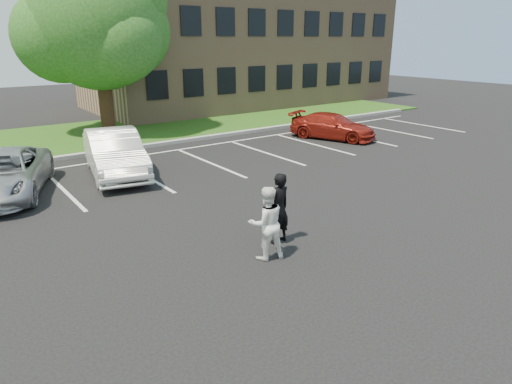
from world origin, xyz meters
The scene contains 11 objects.
ground_plane centered at (0.00, 0.00, 0.00)m, with size 90.00×90.00×0.00m, color black.
curb centered at (0.00, 12.00, 0.07)m, with size 40.00×0.30×0.15m, color #969691.
grass_strip centered at (0.00, 16.00, 0.04)m, with size 44.00×8.00×0.08m, color #2B5015.
stall_lines centered at (1.40, 8.95, 0.01)m, with size 34.00×5.36×0.01m.
office_building centered at (14.00, 21.99, 4.16)m, with size 22.40×10.40×8.30m.
tree centered at (1.69, 16.29, 5.35)m, with size 7.80×7.20×8.80m.
man_black_suit centered at (0.38, 0.61, 0.87)m, with size 0.64×0.42×1.74m, color black.
man_white_shirt centered at (-0.37, 0.10, 0.85)m, with size 0.82×0.64×1.69m, color white.
car_silver_minivan centered at (-4.39, 8.37, 0.69)m, with size 2.30×5.00×1.39m, color #AFB1B7.
car_white_sedan centered at (-0.78, 8.51, 0.81)m, with size 1.71×4.89×1.61m, color silver.
car_red_compact centered at (10.03, 8.41, 0.61)m, with size 1.71×4.21×1.22m, color maroon.
Camera 1 is at (-6.02, -7.27, 4.72)m, focal length 32.00 mm.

